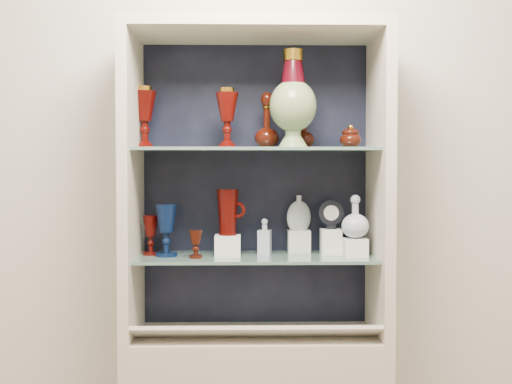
{
  "coord_description": "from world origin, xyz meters",
  "views": [
    {
      "loc": [
        -0.05,
        -0.95,
        1.39
      ],
      "look_at": [
        0.0,
        1.53,
        1.3
      ],
      "focal_mm": 45.0,
      "sensor_mm": 36.0,
      "label": 1
    }
  ],
  "objects_px": {
    "pedestal_lamp_right": "(227,118)",
    "cobalt_goblet": "(166,230)",
    "ruby_goblet_tall": "(151,235)",
    "ruby_pitcher": "(228,212)",
    "clear_round_decanter": "(355,218)",
    "lidded_bowl": "(350,136)",
    "flat_flask": "(299,212)",
    "ruby_decanter_b": "(304,124)",
    "clear_square_bottle": "(265,236)",
    "ruby_goblet_small": "(196,244)",
    "pedestal_lamp_left": "(145,118)",
    "ruby_decanter_a": "(267,117)",
    "cameo_medallion": "(331,214)",
    "enamel_urn": "(293,99)"
  },
  "relations": [
    {
      "from": "pedestal_lamp_left",
      "to": "flat_flask",
      "type": "xyz_separation_m",
      "value": [
        0.62,
        0.05,
        -0.38
      ]
    },
    {
      "from": "pedestal_lamp_left",
      "to": "clear_square_bottle",
      "type": "height_order",
      "value": "pedestal_lamp_left"
    },
    {
      "from": "lidded_bowl",
      "to": "cameo_medallion",
      "type": "height_order",
      "value": "lidded_bowl"
    },
    {
      "from": "ruby_decanter_b",
      "to": "flat_flask",
      "type": "xyz_separation_m",
      "value": [
        -0.02,
        0.03,
        -0.36
      ]
    },
    {
      "from": "pedestal_lamp_right",
      "to": "cameo_medallion",
      "type": "relative_size",
      "value": 1.93
    },
    {
      "from": "lidded_bowl",
      "to": "pedestal_lamp_right",
      "type": "bearing_deg",
      "value": -175.73
    },
    {
      "from": "pedestal_lamp_left",
      "to": "cameo_medallion",
      "type": "relative_size",
      "value": 2.07
    },
    {
      "from": "clear_square_bottle",
      "to": "lidded_bowl",
      "type": "bearing_deg",
      "value": -5.76
    },
    {
      "from": "ruby_goblet_tall",
      "to": "ruby_decanter_a",
      "type": "bearing_deg",
      "value": 0.72
    },
    {
      "from": "flat_flask",
      "to": "clear_round_decanter",
      "type": "relative_size",
      "value": 0.91
    },
    {
      "from": "pedestal_lamp_left",
      "to": "ruby_goblet_small",
      "type": "relative_size",
      "value": 2.32
    },
    {
      "from": "ruby_goblet_tall",
      "to": "ruby_pitcher",
      "type": "xyz_separation_m",
      "value": [
        0.3,
        -0.03,
        0.09
      ]
    },
    {
      "from": "ruby_goblet_tall",
      "to": "clear_square_bottle",
      "type": "relative_size",
      "value": 1.1
    },
    {
      "from": "pedestal_lamp_left",
      "to": "enamel_urn",
      "type": "xyz_separation_m",
      "value": [
        0.58,
        -0.13,
        0.06
      ]
    },
    {
      "from": "ruby_goblet_small",
      "to": "ruby_pitcher",
      "type": "relative_size",
      "value": 0.59
    },
    {
      "from": "cobalt_goblet",
      "to": "ruby_goblet_small",
      "type": "xyz_separation_m",
      "value": [
        0.12,
        -0.05,
        -0.05
      ]
    },
    {
      "from": "enamel_urn",
      "to": "ruby_goblet_small",
      "type": "bearing_deg",
      "value": 179.18
    },
    {
      "from": "pedestal_lamp_right",
      "to": "cobalt_goblet",
      "type": "height_order",
      "value": "pedestal_lamp_right"
    },
    {
      "from": "ruby_pitcher",
      "to": "cameo_medallion",
      "type": "relative_size",
      "value": 1.52
    },
    {
      "from": "lidded_bowl",
      "to": "clear_square_bottle",
      "type": "relative_size",
      "value": 0.67
    },
    {
      "from": "pedestal_lamp_left",
      "to": "pedestal_lamp_right",
      "type": "relative_size",
      "value": 1.07
    },
    {
      "from": "ruby_decanter_a",
      "to": "ruby_goblet_tall",
      "type": "distance_m",
      "value": 0.65
    },
    {
      "from": "ruby_goblet_small",
      "to": "clear_round_decanter",
      "type": "relative_size",
      "value": 0.66
    },
    {
      "from": "clear_square_bottle",
      "to": "ruby_goblet_small",
      "type": "bearing_deg",
      "value": -159.53
    },
    {
      "from": "ruby_decanter_a",
      "to": "ruby_goblet_small",
      "type": "distance_m",
      "value": 0.57
    },
    {
      "from": "ruby_goblet_small",
      "to": "clear_round_decanter",
      "type": "distance_m",
      "value": 0.62
    },
    {
      "from": "pedestal_lamp_left",
      "to": "lidded_bowl",
      "type": "relative_size",
      "value": 2.59
    },
    {
      "from": "enamel_urn",
      "to": "ruby_decanter_b",
      "type": "xyz_separation_m",
      "value": [
        0.06,
        0.15,
        -0.09
      ]
    },
    {
      "from": "clear_round_decanter",
      "to": "cobalt_goblet",
      "type": "bearing_deg",
      "value": 178.84
    },
    {
      "from": "pedestal_lamp_left",
      "to": "flat_flask",
      "type": "distance_m",
      "value": 0.73
    },
    {
      "from": "lidded_bowl",
      "to": "ruby_goblet_tall",
      "type": "height_order",
      "value": "lidded_bowl"
    },
    {
      "from": "enamel_urn",
      "to": "pedestal_lamp_right",
      "type": "bearing_deg",
      "value": 172.11
    },
    {
      "from": "ruby_goblet_tall",
      "to": "ruby_pitcher",
      "type": "height_order",
      "value": "ruby_pitcher"
    },
    {
      "from": "cameo_medallion",
      "to": "ruby_decanter_a",
      "type": "bearing_deg",
      "value": 178.66
    },
    {
      "from": "ruby_goblet_small",
      "to": "ruby_pitcher",
      "type": "bearing_deg",
      "value": 29.83
    },
    {
      "from": "lidded_bowl",
      "to": "ruby_pitcher",
      "type": "bearing_deg",
      "value": 179.59
    },
    {
      "from": "flat_flask",
      "to": "cameo_medallion",
      "type": "distance_m",
      "value": 0.14
    },
    {
      "from": "cameo_medallion",
      "to": "pedestal_lamp_left",
      "type": "bearing_deg",
      "value": 176.75
    },
    {
      "from": "ruby_decanter_b",
      "to": "ruby_pitcher",
      "type": "distance_m",
      "value": 0.47
    },
    {
      "from": "ruby_goblet_tall",
      "to": "ruby_goblet_small",
      "type": "xyz_separation_m",
      "value": [
        0.19,
        -0.1,
        -0.03
      ]
    },
    {
      "from": "enamel_urn",
      "to": "flat_flask",
      "type": "xyz_separation_m",
      "value": [
        0.04,
        0.17,
        -0.44
      ]
    },
    {
      "from": "pedestal_lamp_left",
      "to": "cameo_medallion",
      "type": "height_order",
      "value": "pedestal_lamp_left"
    },
    {
      "from": "flat_flask",
      "to": "cameo_medallion",
      "type": "height_order",
      "value": "flat_flask"
    },
    {
      "from": "ruby_decanter_a",
      "to": "ruby_pitcher",
      "type": "distance_m",
      "value": 0.41
    },
    {
      "from": "ruby_pitcher",
      "to": "flat_flask",
      "type": "distance_m",
      "value": 0.3
    },
    {
      "from": "ruby_decanter_b",
      "to": "clear_square_bottle",
      "type": "height_order",
      "value": "ruby_decanter_b"
    },
    {
      "from": "pedestal_lamp_right",
      "to": "flat_flask",
      "type": "distance_m",
      "value": 0.49
    },
    {
      "from": "cobalt_goblet",
      "to": "ruby_goblet_small",
      "type": "bearing_deg",
      "value": -23.63
    },
    {
      "from": "ruby_goblet_tall",
      "to": "ruby_goblet_small",
      "type": "relative_size",
      "value": 1.49
    },
    {
      "from": "enamel_urn",
      "to": "clear_square_bottle",
      "type": "relative_size",
      "value": 2.58
    }
  ]
}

